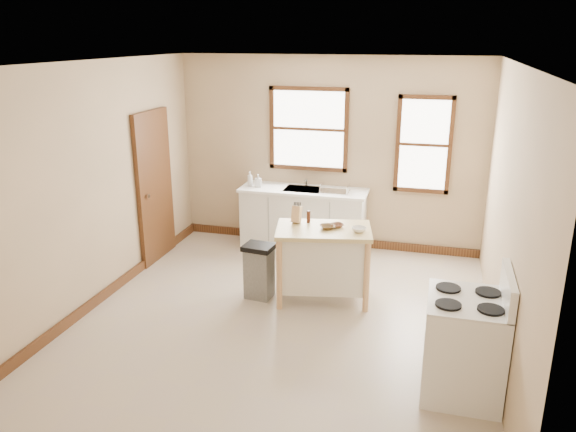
# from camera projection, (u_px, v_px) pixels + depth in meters

# --- Properties ---
(floor) EXTENTS (5.00, 5.00, 0.00)m
(floor) POSITION_uv_depth(u_px,v_px,m) (283.00, 318.00, 6.36)
(floor) COLOR #B7A491
(floor) RESTS_ON ground
(ceiling) EXTENTS (5.00, 5.00, 0.00)m
(ceiling) POSITION_uv_depth(u_px,v_px,m) (282.00, 63.00, 5.50)
(ceiling) COLOR white
(ceiling) RESTS_ON ground
(wall_back) EXTENTS (4.50, 0.04, 2.80)m
(wall_back) POSITION_uv_depth(u_px,v_px,m) (329.00, 154.00, 8.23)
(wall_back) COLOR tan
(wall_back) RESTS_ON ground
(wall_left) EXTENTS (0.04, 5.00, 2.80)m
(wall_left) POSITION_uv_depth(u_px,v_px,m) (96.00, 185.00, 6.49)
(wall_left) COLOR tan
(wall_left) RESTS_ON ground
(wall_right) EXTENTS (0.04, 5.00, 2.80)m
(wall_right) POSITION_uv_depth(u_px,v_px,m) (508.00, 217.00, 5.37)
(wall_right) COLOR tan
(wall_right) RESTS_ON ground
(window_main) EXTENTS (1.17, 0.06, 1.22)m
(window_main) POSITION_uv_depth(u_px,v_px,m) (309.00, 129.00, 8.18)
(window_main) COLOR #381E0F
(window_main) RESTS_ON wall_back
(window_side) EXTENTS (0.77, 0.06, 1.37)m
(window_side) POSITION_uv_depth(u_px,v_px,m) (424.00, 145.00, 7.81)
(window_side) COLOR #381E0F
(window_side) RESTS_ON wall_back
(door_left) EXTENTS (0.06, 0.90, 2.10)m
(door_left) POSITION_uv_depth(u_px,v_px,m) (155.00, 187.00, 7.78)
(door_left) COLOR #381E0F
(door_left) RESTS_ON ground
(baseboard_back) EXTENTS (4.50, 0.04, 0.12)m
(baseboard_back) POSITION_uv_depth(u_px,v_px,m) (326.00, 240.00, 8.61)
(baseboard_back) COLOR #381E0F
(baseboard_back) RESTS_ON ground
(baseboard_left) EXTENTS (0.04, 5.00, 0.12)m
(baseboard_left) POSITION_uv_depth(u_px,v_px,m) (109.00, 291.00, 6.90)
(baseboard_left) COLOR #381E0F
(baseboard_left) RESTS_ON ground
(sink_counter) EXTENTS (1.86, 0.62, 0.92)m
(sink_counter) POSITION_uv_depth(u_px,v_px,m) (303.00, 219.00, 8.32)
(sink_counter) COLOR silver
(sink_counter) RESTS_ON ground
(faucet) EXTENTS (0.03, 0.03, 0.22)m
(faucet) POSITION_uv_depth(u_px,v_px,m) (306.00, 179.00, 8.31)
(faucet) COLOR silver
(faucet) RESTS_ON sink_counter
(soap_bottle_a) EXTENTS (0.09, 0.09, 0.22)m
(soap_bottle_a) POSITION_uv_depth(u_px,v_px,m) (250.00, 179.00, 8.31)
(soap_bottle_a) COLOR #B2B2B2
(soap_bottle_a) RESTS_ON sink_counter
(soap_bottle_b) EXTENTS (0.10, 0.11, 0.19)m
(soap_bottle_b) POSITION_uv_depth(u_px,v_px,m) (258.00, 181.00, 8.25)
(soap_bottle_b) COLOR #B2B2B2
(soap_bottle_b) RESTS_ON sink_counter
(dish_rack) EXTENTS (0.48, 0.43, 0.10)m
(dish_rack) POSITION_uv_depth(u_px,v_px,m) (335.00, 189.00, 7.99)
(dish_rack) COLOR silver
(dish_rack) RESTS_ON sink_counter
(kitchen_island) EXTENTS (1.22, 0.90, 0.90)m
(kitchen_island) POSITION_uv_depth(u_px,v_px,m) (323.00, 264.00, 6.70)
(kitchen_island) COLOR #E7D188
(kitchen_island) RESTS_ON ground
(knife_block) EXTENTS (0.11, 0.11, 0.20)m
(knife_block) POSITION_uv_depth(u_px,v_px,m) (297.00, 215.00, 6.73)
(knife_block) COLOR tan
(knife_block) RESTS_ON kitchen_island
(pepper_grinder) EXTENTS (0.06, 0.06, 0.15)m
(pepper_grinder) POSITION_uv_depth(u_px,v_px,m) (309.00, 217.00, 6.74)
(pepper_grinder) COLOR #3F1D11
(pepper_grinder) RESTS_ON kitchen_island
(bowl_a) EXTENTS (0.23, 0.23, 0.04)m
(bowl_a) POSITION_uv_depth(u_px,v_px,m) (327.00, 227.00, 6.55)
(bowl_a) COLOR brown
(bowl_a) RESTS_ON kitchen_island
(bowl_b) EXTENTS (0.21, 0.21, 0.04)m
(bowl_b) POSITION_uv_depth(u_px,v_px,m) (337.00, 225.00, 6.61)
(bowl_b) COLOR brown
(bowl_b) RESTS_ON kitchen_island
(bowl_c) EXTENTS (0.20, 0.20, 0.05)m
(bowl_c) POSITION_uv_depth(u_px,v_px,m) (359.00, 230.00, 6.44)
(bowl_c) COLOR white
(bowl_c) RESTS_ON kitchen_island
(trash_bin) EXTENTS (0.38, 0.33, 0.68)m
(trash_bin) POSITION_uv_depth(u_px,v_px,m) (259.00, 271.00, 6.78)
(trash_bin) COLOR gray
(trash_bin) RESTS_ON ground
(gas_stove) EXTENTS (0.73, 0.74, 1.18)m
(gas_stove) POSITION_uv_depth(u_px,v_px,m) (465.00, 333.00, 4.88)
(gas_stove) COLOR white
(gas_stove) RESTS_ON ground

